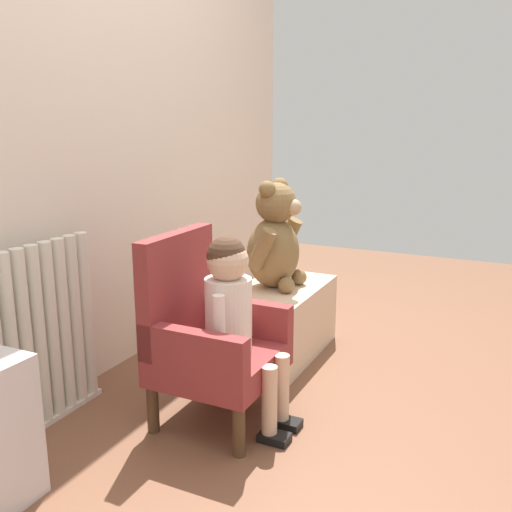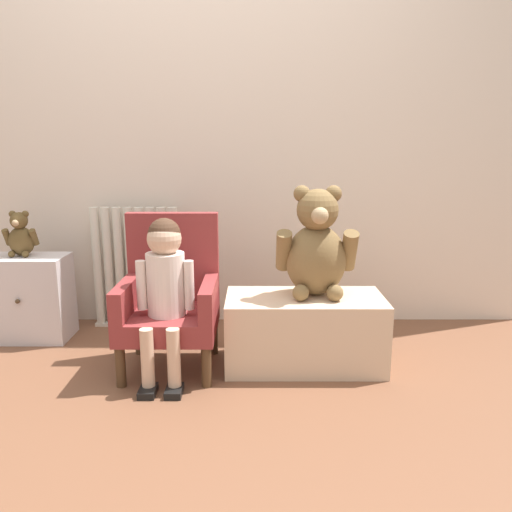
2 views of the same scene
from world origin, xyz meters
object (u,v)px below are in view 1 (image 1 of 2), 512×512
at_px(child_figure, 234,306).
at_px(low_bench, 276,324).
at_px(radiator, 46,335).
at_px(large_teddy_bear, 275,240).
at_px(child_armchair, 207,336).

relative_size(child_figure, low_bench, 0.98).
bearing_deg(radiator, large_teddy_bear, -27.34).
bearing_deg(child_figure, child_armchair, 90.00).
relative_size(child_armchair, large_teddy_bear, 1.39).
distance_m(child_armchair, child_figure, 0.18).
distance_m(child_figure, low_bench, 0.70).
height_order(child_armchair, child_figure, child_figure).
relative_size(child_armchair, low_bench, 0.97).
xyz_separation_m(child_figure, low_bench, (0.63, 0.11, -0.30)).
bearing_deg(low_bench, child_figure, -170.08).
xyz_separation_m(low_bench, large_teddy_bear, (0.05, 0.03, 0.39)).
bearing_deg(low_bench, child_armchair, 179.40).
bearing_deg(child_armchair, low_bench, -0.60).
bearing_deg(radiator, child_figure, -66.12).
xyz_separation_m(child_armchair, low_bench, (0.63, -0.01, -0.16)).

